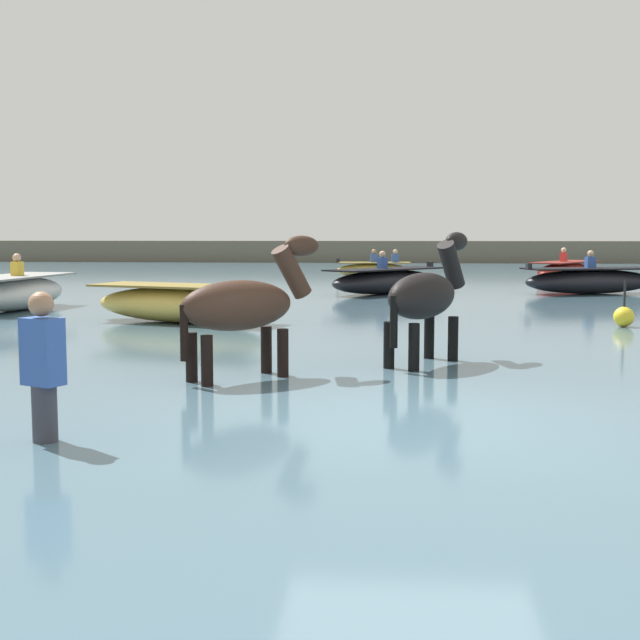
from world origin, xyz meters
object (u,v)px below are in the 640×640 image
at_px(horse_lead_dark_bay, 244,309).
at_px(channel_buoy, 624,316).
at_px(boat_far_inshore, 591,281).
at_px(boat_near_port, 386,281).
at_px(boat_far_offshore, 16,293).
at_px(boat_mid_outer, 374,270).
at_px(horse_trailing_black, 426,299).
at_px(person_onlooker_left, 44,386).
at_px(boat_mid_channel, 565,271).
at_px(boat_near_starboard, 179,304).

bearing_deg(horse_lead_dark_bay, channel_buoy, 45.52).
xyz_separation_m(horse_lead_dark_bay, boat_far_inshore, (7.10, 14.31, -0.44)).
bearing_deg(boat_near_port, channel_buoy, -61.35).
bearing_deg(boat_far_inshore, boat_far_offshore, -155.70).
relative_size(horse_lead_dark_bay, boat_mid_outer, 0.72).
distance_m(horse_lead_dark_bay, boat_near_port, 13.93).
relative_size(horse_trailing_black, boat_far_offshore, 0.60).
xyz_separation_m(horse_trailing_black, channel_buoy, (3.69, 4.60, -0.64)).
height_order(boat_far_offshore, channel_buoy, boat_far_offshore).
relative_size(person_onlooker_left, channel_buoy, 1.95).
bearing_deg(boat_far_offshore, boat_mid_channel, 41.22).
xyz_separation_m(boat_far_inshore, boat_mid_outer, (-6.15, 7.85, -0.06)).
height_order(boat_near_port, boat_far_inshore, boat_far_inshore).
bearing_deg(boat_mid_outer, boat_far_inshore, -51.93).
height_order(person_onlooker_left, channel_buoy, person_onlooker_left).
xyz_separation_m(boat_near_port, boat_near_starboard, (-3.77, -7.85, -0.00)).
bearing_deg(boat_mid_outer, horse_trailing_black, -86.79).
relative_size(horse_lead_dark_bay, person_onlooker_left, 1.26).
height_order(horse_trailing_black, boat_mid_channel, horse_trailing_black).
bearing_deg(horse_trailing_black, boat_far_inshore, 69.03).
bearing_deg(boat_mid_channel, boat_mid_outer, 166.12).
distance_m(horse_lead_dark_bay, person_onlooker_left, 3.27).
relative_size(boat_near_port, person_onlooker_left, 2.30).
bearing_deg(boat_far_inshore, boat_mid_outer, 128.07).
height_order(horse_trailing_black, boat_mid_outer, horse_trailing_black).
bearing_deg(boat_near_port, boat_far_offshore, -144.53).
bearing_deg(boat_mid_outer, boat_near_port, -86.40).
xyz_separation_m(horse_lead_dark_bay, boat_far_offshore, (-6.49, 8.17, -0.42)).
distance_m(boat_near_port, boat_far_inshore, 5.64).
bearing_deg(boat_far_offshore, boat_mid_outer, 62.00).
bearing_deg(person_onlooker_left, channel_buoy, 52.56).
xyz_separation_m(horse_lead_dark_bay, horse_trailing_black, (2.12, 1.31, 0.03)).
height_order(boat_near_port, channel_buoy, boat_near_port).
xyz_separation_m(boat_near_starboard, boat_mid_channel, (9.90, 14.52, -0.01)).
distance_m(horse_lead_dark_bay, boat_mid_channel, 21.88).
xyz_separation_m(boat_mid_channel, channel_buoy, (-1.79, -14.60, -0.16)).
relative_size(boat_near_port, boat_mid_channel, 0.98).
bearing_deg(boat_near_starboard, boat_far_inshore, 41.50).
relative_size(horse_lead_dark_bay, boat_mid_channel, 0.54).
relative_size(horse_trailing_black, boat_near_port, 0.56).
xyz_separation_m(horse_trailing_black, boat_near_port, (-0.65, 12.53, -0.48)).
height_order(boat_near_port, boat_mid_channel, boat_near_port).
xyz_separation_m(boat_far_offshore, person_onlooker_left, (5.42, -11.24, 0.07)).
height_order(boat_near_starboard, channel_buoy, channel_buoy).
height_order(boat_far_inshore, boat_mid_channel, boat_far_inshore).
bearing_deg(horse_trailing_black, boat_far_offshore, 141.44).
relative_size(boat_mid_outer, person_onlooker_left, 1.76).
height_order(horse_lead_dark_bay, boat_mid_outer, horse_lead_dark_bay).
relative_size(horse_trailing_black, boat_mid_channel, 0.55).
bearing_deg(boat_near_starboard, horse_lead_dark_bay, -68.98).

